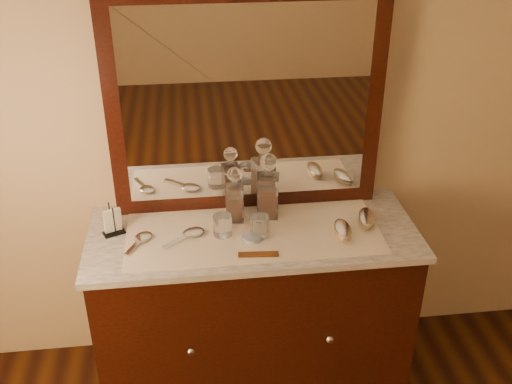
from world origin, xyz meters
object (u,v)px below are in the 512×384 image
comb (258,254)px  hand_mirror_outer (141,239)px  brush_near (343,230)px  mirror_frame (246,103)px  decanter_right (268,192)px  dresser_cabinet (253,309)px  decanter_left (235,200)px  pin_dish (252,237)px  napkin_rack (113,222)px  brush_far (366,218)px  hand_mirror_inner (190,234)px

comb → hand_mirror_outer: size_ratio=0.89×
comb → brush_near: size_ratio=1.01×
mirror_frame → decanter_right: size_ratio=3.92×
dresser_cabinet → mirror_frame: mirror_frame is taller
dresser_cabinet → decanter_left: bearing=124.2°
pin_dish → napkin_rack: (-0.59, 0.12, 0.04)m
dresser_cabinet → comb: (-0.00, -0.19, 0.45)m
pin_dish → mirror_frame: bearing=87.7°
napkin_rack → brush_near: bearing=-8.1°
pin_dish → hand_mirror_outer: 0.47m
dresser_cabinet → brush_near: 0.61m
decanter_right → brush_near: bearing=-34.7°
mirror_frame → brush_near: size_ratio=7.29×
decanter_left → brush_far: size_ratio=1.53×
mirror_frame → brush_far: mirror_frame is taller
dresser_cabinet → napkin_rack: size_ratio=10.03×
mirror_frame → comb: size_ratio=7.20×
brush_near → decanter_left: bearing=157.5°
napkin_rack → hand_mirror_inner: bearing=-12.1°
decanter_right → hand_mirror_outer: (-0.56, -0.14, -0.11)m
pin_dish → hand_mirror_inner: 0.27m
comb → decanter_left: (-0.07, 0.29, 0.10)m
hand_mirror_outer → hand_mirror_inner: bearing=2.5°
pin_dish → brush_far: bearing=7.5°
napkin_rack → brush_far: 1.11m
napkin_rack → decanter_left: (0.53, 0.05, 0.05)m
decanter_left → decanter_right: size_ratio=0.85×
pin_dish → hand_mirror_inner: (-0.26, 0.05, 0.00)m
decanter_left → hand_mirror_outer: 0.44m
dresser_cabinet → pin_dish: bearing=-100.6°
decanter_left → hand_mirror_inner: 0.25m
pin_dish → brush_near: (0.39, -0.02, 0.01)m
comb → decanter_left: decanter_left is taller
hand_mirror_inner → dresser_cabinet: bearing=2.8°
brush_near → brush_far: size_ratio=0.97×
pin_dish → brush_far: brush_far is taller
mirror_frame → pin_dish: bearing=-92.3°
decanter_left → brush_near: (0.45, -0.19, -0.08)m
pin_dish → brush_near: 0.39m
decanter_left → pin_dish: bearing=-71.4°
pin_dish → hand_mirror_outer: size_ratio=0.47×
decanter_left → hand_mirror_outer: bearing=-163.2°
brush_far → decanter_right: bearing=164.3°
brush_far → hand_mirror_outer: brush_far is taller
hand_mirror_outer → comb: bearing=-19.3°
mirror_frame → napkin_rack: size_ratio=8.59×
napkin_rack → hand_mirror_outer: (0.12, -0.08, -0.04)m
decanter_left → decanter_right: (0.15, 0.02, 0.02)m
decanter_right → pin_dish: bearing=-116.7°
napkin_rack → decanter_left: size_ratio=0.54×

